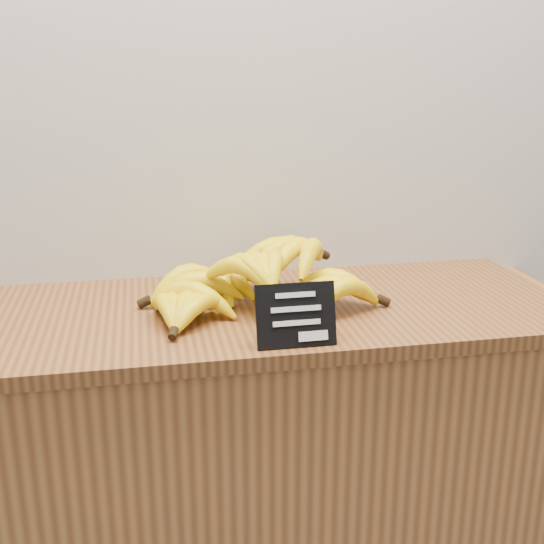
% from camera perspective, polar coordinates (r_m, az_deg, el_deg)
% --- Properties ---
extents(counter, '(1.47, 0.50, 0.90)m').
position_cam_1_polar(counter, '(1.71, -0.34, -18.07)').
color(counter, '#A66935').
rests_on(counter, ground).
extents(counter_top, '(1.30, 0.54, 0.03)m').
position_cam_1_polar(counter_top, '(1.49, -0.37, -3.30)').
color(counter_top, brown).
rests_on(counter_top, counter).
extents(chalkboard_sign, '(0.15, 0.04, 0.12)m').
position_cam_1_polar(chalkboard_sign, '(1.26, 2.02, -3.65)').
color(chalkboard_sign, black).
rests_on(chalkboard_sign, counter_top).
extents(banana_pile, '(0.56, 0.39, 0.13)m').
position_cam_1_polar(banana_pile, '(1.47, -1.61, -0.76)').
color(banana_pile, '#FFE50A').
rests_on(banana_pile, counter_top).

